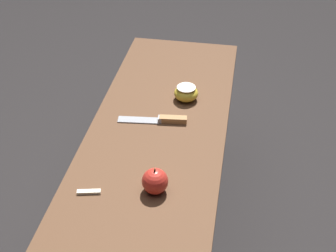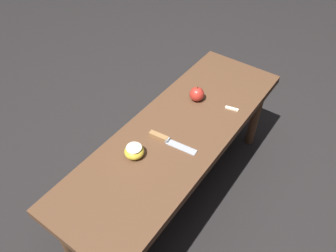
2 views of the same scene
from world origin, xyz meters
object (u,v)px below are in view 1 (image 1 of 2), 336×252
at_px(apple_cut, 186,93).
at_px(knife, 163,120).
at_px(wooden_bench, 155,153).
at_px(apple_whole, 155,181).

bearing_deg(apple_cut, knife, 158.67).
distance_m(wooden_bench, apple_cut, 0.25).
height_order(knife, apple_whole, apple_whole).
distance_m(knife, apple_cut, 0.15).
bearing_deg(knife, apple_whole, 90.84).
height_order(wooden_bench, knife, knife).
relative_size(wooden_bench, apple_whole, 16.20).
distance_m(wooden_bench, knife, 0.11).
bearing_deg(knife, apple_cut, -117.24).
relative_size(wooden_bench, knife, 5.77).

